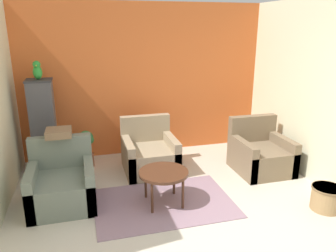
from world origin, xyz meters
TOP-DOWN VIEW (x-y plane):
  - wall_back_accent at (0.00, 3.15)m, footprint 4.54×0.06m
  - wall_right at (2.24, 1.56)m, footprint 0.06×3.12m
  - area_rug at (-0.18, 1.11)m, footprint 1.86×1.26m
  - coffee_table at (-0.18, 1.11)m, footprint 0.66×0.66m
  - armchair_left at (-1.50, 1.47)m, footprint 0.84×0.86m
  - armchair_right at (1.64, 1.74)m, footprint 0.84×0.86m
  - armchair_middle at (-0.14, 2.24)m, footprint 0.84×0.86m
  - birdcage at (-1.78, 2.71)m, footprint 0.57×0.57m
  - parrot at (-1.78, 2.71)m, footprint 0.14×0.25m
  - potted_plant at (-1.14, 2.66)m, footprint 0.28×0.25m
  - wicker_basket at (1.84, 0.41)m, footprint 0.40×0.40m
  - throw_pillow at (-1.50, 1.79)m, footprint 0.34×0.34m

SIDE VIEW (x-z plane):
  - area_rug at x=-0.18m, z-range 0.00..0.01m
  - wicker_basket at x=1.84m, z-range 0.01..0.33m
  - armchair_left at x=-1.50m, z-range -0.16..0.71m
  - armchair_right at x=1.64m, z-range -0.16..0.71m
  - armchair_middle at x=-0.14m, z-range -0.16..0.71m
  - potted_plant at x=-1.14m, z-range 0.05..0.69m
  - coffee_table at x=-0.18m, z-range 0.19..0.67m
  - birdcage at x=-1.78m, z-range -0.06..1.47m
  - throw_pillow at x=-1.50m, z-range 0.86..0.96m
  - wall_back_accent at x=0.00m, z-range 0.00..2.73m
  - wall_right at x=2.24m, z-range 0.00..2.73m
  - parrot at x=-1.78m, z-range 1.51..1.81m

